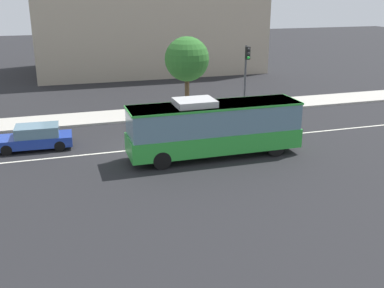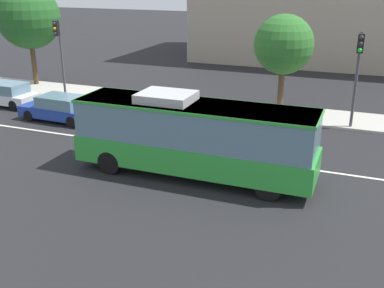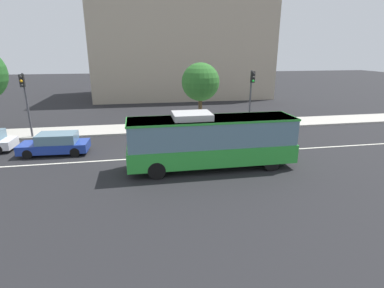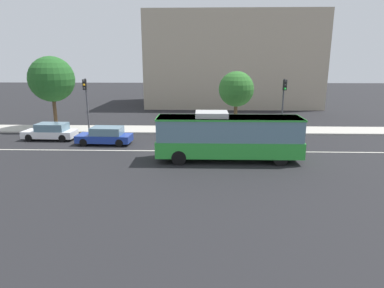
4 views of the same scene
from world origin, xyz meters
The scene contains 10 objects.
ground_plane centered at (0.00, 0.00, 0.00)m, with size 160.00×160.00×0.00m, color black.
sidewalk_kerb centered at (0.00, 7.84, 0.07)m, with size 80.00×3.42×0.14m, color #B2ADA3.
lane_centre_line centered at (0.00, 0.00, 0.01)m, with size 76.00×0.16×0.01m, color silver.
transit_bus centered at (3.69, -2.38, 1.81)m, with size 10.01×2.53×3.46m.
sedan_white centered at (-11.57, 3.54, 0.72)m, with size 4.56×1.97×1.46m.
sedan_blue centered at (-6.24, 2.02, 0.72)m, with size 4.57×2.00×1.46m.
traffic_light_near_corner centered at (9.46, 6.36, 3.56)m, with size 0.33×0.62×5.20m.
traffic_light_mid_block centered at (-9.15, 6.39, 3.56)m, with size 0.33×0.62×5.20m.
street_tree_kerbside_left centered at (-13.32, 8.68, 5.01)m, with size 4.54×4.54×7.29m.
street_tree_kerbside_centre centered at (5.22, 8.17, 4.10)m, with size 3.46×3.46×5.85m.
Camera 2 is at (10.12, -19.00, 8.01)m, focal length 43.26 mm.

